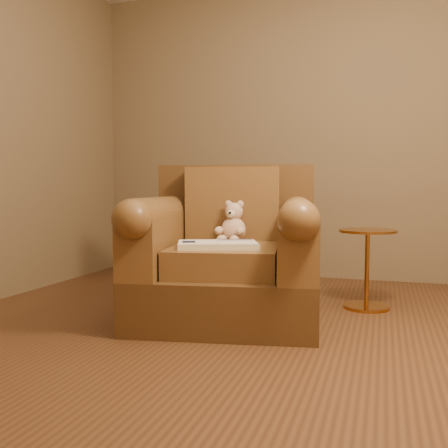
% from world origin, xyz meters
% --- Properties ---
extents(floor, '(4.00, 4.00, 0.00)m').
position_xyz_m(floor, '(0.00, 0.00, 0.00)').
color(floor, brown).
rests_on(floor, ground).
extents(room, '(4.02, 4.02, 2.71)m').
position_xyz_m(room, '(0.00, 0.00, 1.71)').
color(room, '#78654A').
rests_on(room, ground).
extents(armchair, '(1.26, 1.21, 0.98)m').
position_xyz_m(armchair, '(-0.25, 0.38, 0.38)').
color(armchair, '#53371B').
rests_on(armchair, floor).
extents(teddy_bear, '(0.20, 0.23, 0.28)m').
position_xyz_m(teddy_bear, '(-0.24, 0.47, 0.57)').
color(teddy_bear, beige).
rests_on(teddy_bear, armchair).
extents(guidebook, '(0.53, 0.43, 0.04)m').
position_xyz_m(guidebook, '(-0.24, 0.15, 0.49)').
color(guidebook, beige).
rests_on(guidebook, armchair).
extents(side_table, '(0.39, 0.39, 0.54)m').
position_xyz_m(side_table, '(0.59, 0.88, 0.29)').
color(side_table, '#B87632').
rests_on(side_table, floor).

